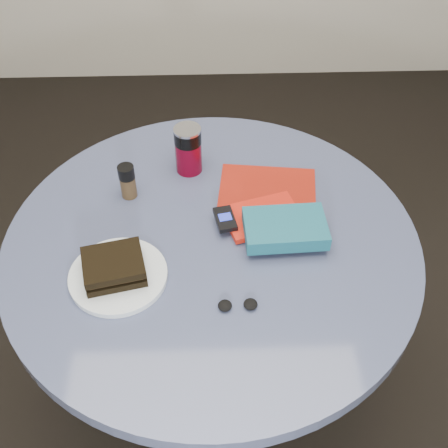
{
  "coord_description": "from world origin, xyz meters",
  "views": [
    {
      "loc": [
        0.0,
        -0.91,
        1.74
      ],
      "look_at": [
        0.03,
        0.0,
        0.8
      ],
      "focal_mm": 45.0,
      "sensor_mm": 36.0,
      "label": 1
    }
  ],
  "objects_px": {
    "headphones": "(238,305)",
    "magazine": "(267,190)",
    "plate": "(118,276)",
    "pepper_grinder": "(128,181)",
    "table": "(213,281)",
    "sandwich": "(114,267)",
    "mp3_player": "(225,219)",
    "red_book": "(262,217)",
    "soda_can": "(188,150)",
    "novel": "(285,228)"
  },
  "relations": [
    {
      "from": "headphones",
      "to": "magazine",
      "type": "bearing_deg",
      "value": 75.41
    },
    {
      "from": "plate",
      "to": "pepper_grinder",
      "type": "distance_m",
      "value": 0.28
    },
    {
      "from": "table",
      "to": "magazine",
      "type": "xyz_separation_m",
      "value": [
        0.15,
        0.17,
        0.17
      ]
    },
    {
      "from": "sandwich",
      "to": "mp3_player",
      "type": "distance_m",
      "value": 0.29
    },
    {
      "from": "table",
      "to": "headphones",
      "type": "relative_size",
      "value": 11.53
    },
    {
      "from": "red_book",
      "to": "magazine",
      "type": "bearing_deg",
      "value": 61.74
    },
    {
      "from": "magazine",
      "to": "red_book",
      "type": "distance_m",
      "value": 0.11
    },
    {
      "from": "magazine",
      "to": "headphones",
      "type": "relative_size",
      "value": 2.88
    },
    {
      "from": "headphones",
      "to": "table",
      "type": "bearing_deg",
      "value": 104.61
    },
    {
      "from": "table",
      "to": "mp3_player",
      "type": "distance_m",
      "value": 0.2
    },
    {
      "from": "pepper_grinder",
      "to": "mp3_player",
      "type": "bearing_deg",
      "value": -26.31
    },
    {
      "from": "table",
      "to": "red_book",
      "type": "relative_size",
      "value": 5.49
    },
    {
      "from": "magazine",
      "to": "table",
      "type": "bearing_deg",
      "value": -124.88
    },
    {
      "from": "soda_can",
      "to": "headphones",
      "type": "distance_m",
      "value": 0.48
    },
    {
      "from": "soda_can",
      "to": "pepper_grinder",
      "type": "height_order",
      "value": "soda_can"
    },
    {
      "from": "soda_can",
      "to": "pepper_grinder",
      "type": "distance_m",
      "value": 0.18
    },
    {
      "from": "pepper_grinder",
      "to": "mp3_player",
      "type": "distance_m",
      "value": 0.27
    },
    {
      "from": "red_book",
      "to": "headphones",
      "type": "bearing_deg",
      "value": -122.53
    },
    {
      "from": "mp3_player",
      "to": "sandwich",
      "type": "bearing_deg",
      "value": -148.94
    },
    {
      "from": "magazine",
      "to": "mp3_player",
      "type": "distance_m",
      "value": 0.17
    },
    {
      "from": "plate",
      "to": "novel",
      "type": "distance_m",
      "value": 0.4
    },
    {
      "from": "plate",
      "to": "sandwich",
      "type": "height_order",
      "value": "sandwich"
    },
    {
      "from": "table",
      "to": "red_book",
      "type": "height_order",
      "value": "red_book"
    },
    {
      "from": "novel",
      "to": "pepper_grinder",
      "type": "bearing_deg",
      "value": 153.67
    },
    {
      "from": "sandwich",
      "to": "novel",
      "type": "height_order",
      "value": "sandwich"
    },
    {
      "from": "magazine",
      "to": "sandwich",
      "type": "bearing_deg",
      "value": -135.88
    },
    {
      "from": "sandwich",
      "to": "novel",
      "type": "xyz_separation_m",
      "value": [
        0.39,
        0.1,
        0.0
      ]
    },
    {
      "from": "sandwich",
      "to": "mp3_player",
      "type": "height_order",
      "value": "sandwich"
    },
    {
      "from": "magazine",
      "to": "soda_can",
      "type": "bearing_deg",
      "value": 162.41
    },
    {
      "from": "magazine",
      "to": "red_book",
      "type": "bearing_deg",
      "value": -94.58
    },
    {
      "from": "magazine",
      "to": "novel",
      "type": "height_order",
      "value": "novel"
    },
    {
      "from": "pepper_grinder",
      "to": "soda_can",
      "type": "bearing_deg",
      "value": 32.93
    },
    {
      "from": "pepper_grinder",
      "to": "novel",
      "type": "xyz_separation_m",
      "value": [
        0.38,
        -0.17,
        -0.01
      ]
    },
    {
      "from": "novel",
      "to": "mp3_player",
      "type": "distance_m",
      "value": 0.15
    },
    {
      "from": "table",
      "to": "magazine",
      "type": "height_order",
      "value": "magazine"
    },
    {
      "from": "sandwich",
      "to": "soda_can",
      "type": "xyz_separation_m",
      "value": [
        0.16,
        0.37,
        0.03
      ]
    },
    {
      "from": "table",
      "to": "pepper_grinder",
      "type": "height_order",
      "value": "pepper_grinder"
    },
    {
      "from": "pepper_grinder",
      "to": "novel",
      "type": "distance_m",
      "value": 0.42
    },
    {
      "from": "pepper_grinder",
      "to": "red_book",
      "type": "height_order",
      "value": "pepper_grinder"
    },
    {
      "from": "red_book",
      "to": "soda_can",
      "type": "bearing_deg",
      "value": 115.59
    },
    {
      "from": "pepper_grinder",
      "to": "table",
      "type": "bearing_deg",
      "value": -37.43
    },
    {
      "from": "mp3_player",
      "to": "headphones",
      "type": "height_order",
      "value": "mp3_player"
    },
    {
      "from": "red_book",
      "to": "mp3_player",
      "type": "xyz_separation_m",
      "value": [
        -0.09,
        -0.02,
        0.01
      ]
    },
    {
      "from": "magazine",
      "to": "novel",
      "type": "relative_size",
      "value": 1.3
    },
    {
      "from": "table",
      "to": "headphones",
      "type": "height_order",
      "value": "headphones"
    },
    {
      "from": "headphones",
      "to": "sandwich",
      "type": "bearing_deg",
      "value": 161.33
    },
    {
      "from": "table",
      "to": "soda_can",
      "type": "height_order",
      "value": "soda_can"
    },
    {
      "from": "headphones",
      "to": "soda_can",
      "type": "bearing_deg",
      "value": 103.23
    },
    {
      "from": "table",
      "to": "headphones",
      "type": "bearing_deg",
      "value": -75.39
    },
    {
      "from": "magazine",
      "to": "red_book",
      "type": "xyz_separation_m",
      "value": [
        -0.02,
        -0.11,
        0.01
      ]
    }
  ]
}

